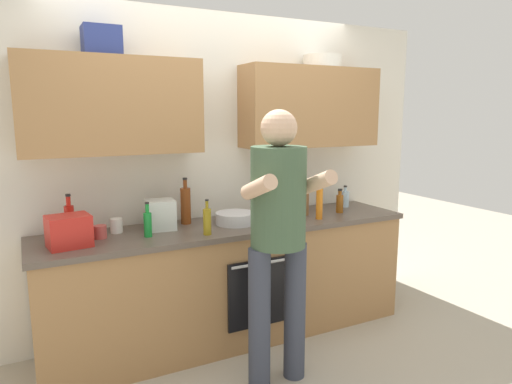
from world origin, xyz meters
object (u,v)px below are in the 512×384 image
bottle_syrup (340,203)px  bottle_water (345,199)px  bottle_hotsauce (70,220)px  bottle_juice (319,201)px  bottle_oil (207,221)px  cup_ceramic (100,232)px  person_standing (279,227)px  bottle_soda (148,223)px  bottle_vinegar (186,205)px  knife_block (299,199)px  grocery_bag_produce (161,215)px  grocery_bag_crisps (69,231)px  cup_coffee (116,226)px  mixing_bowl (235,218)px

bottle_syrup → bottle_water: 0.25m
bottle_hotsauce → bottle_juice: (1.80, -0.31, 0.02)m
bottle_oil → cup_ceramic: size_ratio=2.81×
person_standing → bottle_soda: size_ratio=7.33×
person_standing → bottle_syrup: (0.97, 0.66, -0.05)m
bottle_vinegar → knife_block: bottle_vinegar is taller
bottle_juice → grocery_bag_produce: bearing=167.5°
knife_block → bottle_hotsauce: bearing=176.6°
cup_ceramic → grocery_bag_produce: (0.43, 0.06, 0.06)m
bottle_hotsauce → bottle_soda: bearing=-24.8°
bottle_hotsauce → bottle_juice: bearing=-9.9°
bottle_juice → bottle_syrup: bearing=22.2°
cup_ceramic → knife_block: bearing=0.3°
cup_ceramic → bottle_syrup: bearing=-2.5°
bottle_soda → grocery_bag_crisps: (-0.50, -0.01, 0.01)m
bottle_hotsauce → bottle_water: bottle_hotsauce is taller
bottle_vinegar → bottle_juice: (0.98, -0.34, -0.00)m
bottle_soda → knife_block: knife_block is taller
knife_block → bottle_vinegar: bearing=172.2°
grocery_bag_produce → person_standing: bearing=-57.3°
bottle_vinegar → bottle_water: size_ratio=1.83×
bottle_hotsauce → bottle_soda: bottle_hotsauce is taller
bottle_hotsauce → knife_block: size_ratio=0.93×
bottle_syrup → bottle_oil: bottle_oil is taller
person_standing → bottle_juice: bearing=38.4°
bottle_hotsauce → cup_coffee: bearing=-1.9°
bottle_juice → cup_ceramic: size_ratio=3.63×
cup_ceramic → mixing_bowl: bearing=-2.5°
person_standing → bottle_syrup: size_ratio=8.67×
grocery_bag_produce → mixing_bowl: bearing=-11.0°
mixing_bowl → grocery_bag_crisps: size_ratio=1.18×
bottle_water → cup_ceramic: bearing=-177.6°
bottle_hotsauce → grocery_bag_produce: size_ratio=1.40×
bottle_oil → knife_block: knife_block is taller
bottle_vinegar → bottle_oil: size_ratio=1.41×
knife_block → cup_ceramic: bearing=-179.7°
bottle_vinegar → knife_block: (0.93, -0.13, -0.01)m
bottle_hotsauce → bottle_oil: bearing=-22.5°
bottle_hotsauce → bottle_water: size_ratio=1.55×
mixing_bowl → knife_block: bearing=4.8°
bottle_oil → cup_ceramic: (-0.67, 0.24, -0.05)m
person_standing → cup_coffee: size_ratio=17.07×
cup_ceramic → knife_block: (1.57, 0.01, 0.09)m
mixing_bowl → knife_block: 0.61m
person_standing → grocery_bag_produce: bearing=122.7°
bottle_syrup → mixing_bowl: bearing=177.5°
bottle_vinegar → bottle_oil: bottle_vinegar is taller
bottle_syrup → grocery_bag_crisps: 2.12m
bottle_juice → cup_ceramic: bearing=172.9°
bottle_vinegar → bottle_hotsauce: size_ratio=1.18×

